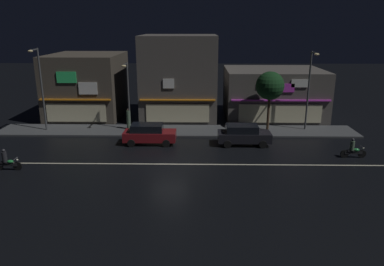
{
  "coord_description": "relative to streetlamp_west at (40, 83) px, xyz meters",
  "views": [
    {
      "loc": [
        2.01,
        -24.3,
        9.55
      ],
      "look_at": [
        1.52,
        3.08,
        1.41
      ],
      "focal_mm": 34.29,
      "sensor_mm": 36.0,
      "label": 1
    }
  ],
  "objects": [
    {
      "name": "ground_plane",
      "position": [
        12.12,
        -8.02,
        -4.5
      ],
      "size": [
        140.0,
        140.0,
        0.0
      ],
      "primitive_type": "plane",
      "color": "black"
    },
    {
      "name": "lane_divider_stripe",
      "position": [
        12.12,
        -8.02,
        -4.5
      ],
      "size": [
        31.29,
        0.16,
        0.01
      ],
      "primitive_type": "cube",
      "color": "beige",
      "rests_on": "ground"
    },
    {
      "name": "sidewalk_far",
      "position": [
        12.12,
        0.34,
        -4.43
      ],
      "size": [
        32.94,
        3.68,
        0.14
      ],
      "primitive_type": "cube",
      "color": "#424447",
      "rests_on": "ground"
    },
    {
      "name": "storefront_left_block",
      "position": [
        22.0,
        6.25,
        -1.97
      ],
      "size": [
        9.97,
        8.31,
        5.07
      ],
      "color": "#56514C",
      "rests_on": "ground"
    },
    {
      "name": "storefront_center_block",
      "position": [
        12.12,
        5.93,
        -0.25
      ],
      "size": [
        7.63,
        7.67,
        8.52
      ],
      "color": "#56514C",
      "rests_on": "ground"
    },
    {
      "name": "storefront_right_block",
      "position": [
        2.24,
        6.56,
        -1.22
      ],
      "size": [
        7.25,
        8.93,
        6.58
      ],
      "color": "#4C443A",
      "rests_on": "ground"
    },
    {
      "name": "streetlamp_west",
      "position": [
        0.0,
        0.0,
        0.0
      ],
      "size": [
        0.44,
        1.64,
        7.43
      ],
      "color": "#47494C",
      "rests_on": "sidewalk_far"
    },
    {
      "name": "streetlamp_mid",
      "position": [
        7.74,
        0.31,
        -0.66
      ],
      "size": [
        0.44,
        1.64,
        6.17
      ],
      "color": "#47494C",
      "rests_on": "sidewalk_far"
    },
    {
      "name": "streetlamp_east",
      "position": [
        24.11,
        0.62,
        -0.14
      ],
      "size": [
        0.44,
        1.64,
        7.16
      ],
      "color": "#47494C",
      "rests_on": "sidewalk_far"
    },
    {
      "name": "pedestrian_on_sidewalk",
      "position": [
        7.63,
        0.6,
        -3.45
      ],
      "size": [
        0.38,
        0.38,
        1.97
      ],
      "rotation": [
        0.0,
        0.0,
        2.32
      ],
      "color": "#4C664C",
      "rests_on": "sidewalk_far"
    },
    {
      "name": "street_tree",
      "position": [
        20.56,
        0.56,
        -0.27
      ],
      "size": [
        2.55,
        2.55,
        5.4
      ],
      "color": "#473323",
      "rests_on": "sidewalk_far"
    },
    {
      "name": "parked_car_near_kerb",
      "position": [
        17.85,
        -3.46,
        -3.63
      ],
      "size": [
        4.3,
        1.98,
        1.67
      ],
      "rotation": [
        0.0,
        0.0,
        3.14
      ],
      "color": "black",
      "rests_on": "ground"
    },
    {
      "name": "parked_car_trailing",
      "position": [
        10.06,
        -3.34,
        -3.63
      ],
      "size": [
        4.3,
        1.98,
        1.67
      ],
      "rotation": [
        0.0,
        0.0,
        3.14
      ],
      "color": "maroon",
      "rests_on": "ground"
    },
    {
      "name": "motorcycle_lead",
      "position": [
        1.13,
        -9.31,
        -3.87
      ],
      "size": [
        1.9,
        0.6,
        1.52
      ],
      "rotation": [
        0.0,
        0.0,
        3.07
      ],
      "color": "black",
      "rests_on": "ground"
    },
    {
      "name": "motorcycle_following",
      "position": [
        25.62,
        -6.44,
        -3.87
      ],
      "size": [
        1.9,
        0.6,
        1.52
      ],
      "rotation": [
        0.0,
        0.0,
        0.1
      ],
      "color": "black",
      "rests_on": "ground"
    },
    {
      "name": "traffic_cone",
      "position": [
        18.97,
        -2.49,
        -4.23
      ],
      "size": [
        0.36,
        0.36,
        0.55
      ],
      "primitive_type": "cone",
      "color": "orange",
      "rests_on": "ground"
    }
  ]
}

